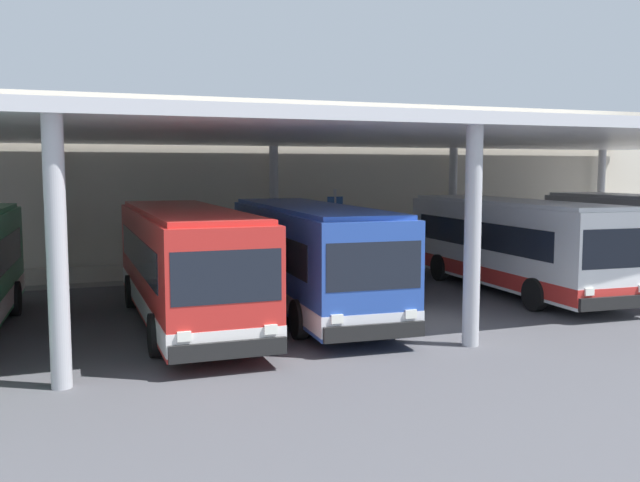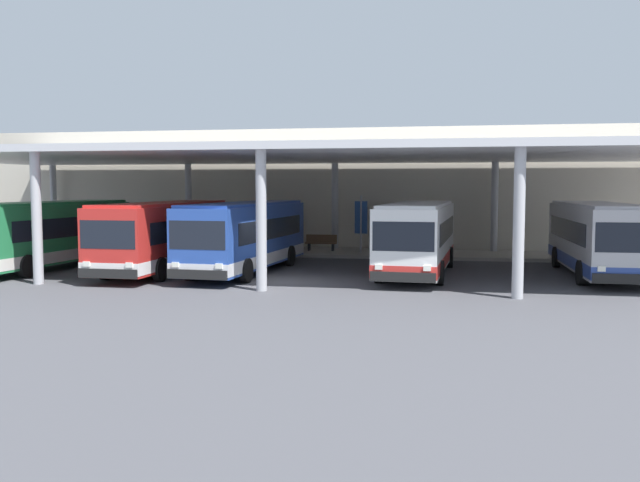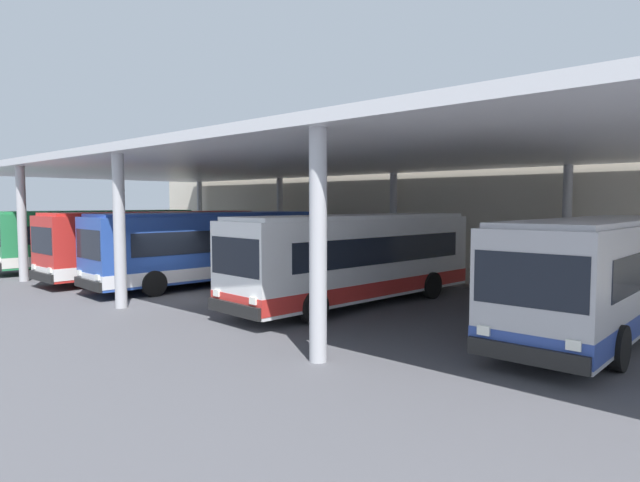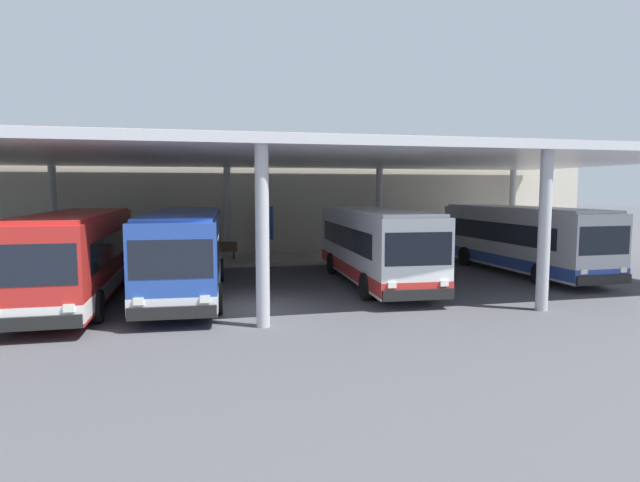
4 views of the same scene
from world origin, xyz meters
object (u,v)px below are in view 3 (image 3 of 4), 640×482
at_px(bus_departing, 601,274).
at_px(trash_bin, 331,254).
at_px(bus_middle_bay, 209,247).
at_px(bus_second_bay, 156,243).
at_px(bus_nearest_bay, 101,238).
at_px(bus_far_bay, 356,258).
at_px(banner_sign, 395,235).
at_px(bench_waiting, 367,257).

bearing_deg(bus_departing, trash_bin, 156.58).
bearing_deg(bus_middle_bay, bus_departing, 6.79).
bearing_deg(bus_second_bay, trash_bin, 71.01).
bearing_deg(trash_bin, bus_nearest_bay, -134.74).
relative_size(bus_far_bay, trash_bin, 10.86).
xyz_separation_m(bus_far_bay, banner_sign, (-3.55, 7.42, 0.32)).
distance_m(bus_departing, bench_waiting, 15.50).
xyz_separation_m(bus_second_bay, bench_waiting, (5.45, 9.47, -0.99)).
distance_m(bus_far_bay, banner_sign, 8.24).
height_order(bus_middle_bay, bus_departing, same).
bearing_deg(bus_far_bay, bus_middle_bay, -174.18).
xyz_separation_m(bus_second_bay, bus_middle_bay, (3.73, 0.38, 0.00)).
bearing_deg(trash_bin, bus_middle_bay, -86.17).
relative_size(bus_nearest_bay, bus_middle_bay, 1.00).
height_order(bus_far_bay, bus_departing, same).
relative_size(bus_nearest_bay, bench_waiting, 5.93).
bearing_deg(trash_bin, bus_second_bay, -108.99).
xyz_separation_m(bench_waiting, trash_bin, (-2.31, -0.34, 0.01)).
height_order(bus_nearest_bay, bench_waiting, bus_nearest_bay).
relative_size(bench_waiting, trash_bin, 1.84).
height_order(bus_second_bay, bench_waiting, bus_second_bay).
bearing_deg(trash_bin, bus_departing, -23.42).
xyz_separation_m(bus_middle_bay, bus_far_bay, (7.71, 0.79, 0.00)).
relative_size(bus_nearest_bay, bus_departing, 1.01).
xyz_separation_m(bus_far_bay, trash_bin, (-8.29, 7.96, -0.98)).
bearing_deg(bus_far_bay, banner_sign, 115.56).
distance_m(bus_nearest_bay, bus_middle_bay, 9.60).
height_order(bus_middle_bay, bus_far_bay, same).
bearing_deg(trash_bin, bus_far_bay, -43.84).
distance_m(bus_second_bay, bus_far_bay, 11.49).
xyz_separation_m(bus_departing, bench_waiting, (-13.66, 7.26, -0.99)).
bearing_deg(bus_nearest_bay, bus_second_bay, -0.36).
bearing_deg(bus_second_bay, bus_nearest_bay, 179.64).
height_order(bus_nearest_bay, bus_second_bay, same).
relative_size(bus_second_bay, bus_middle_bay, 0.99).
relative_size(bus_middle_bay, trash_bin, 10.88).
xyz_separation_m(bus_second_bay, trash_bin, (3.14, 9.13, -0.98)).
relative_size(bus_nearest_bay, bus_far_bay, 1.00).
height_order(bus_nearest_bay, bus_departing, same).
height_order(bus_departing, trash_bin, bus_departing).
relative_size(bus_second_bay, bus_far_bay, 0.99).
distance_m(bus_departing, banner_sign, 12.92).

